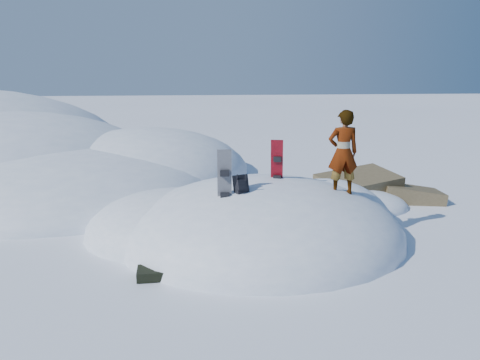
{
  "coord_description": "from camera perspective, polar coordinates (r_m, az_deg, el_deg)",
  "views": [
    {
      "loc": [
        -1.59,
        -10.77,
        4.13
      ],
      "look_at": [
        -0.52,
        0.3,
        1.43
      ],
      "focal_mm": 35.0,
      "sensor_mm": 36.0,
      "label": 1
    }
  ],
  "objects": [
    {
      "name": "backpack",
      "position": [
        10.37,
        0.11,
        -0.49
      ],
      "size": [
        0.39,
        0.42,
        0.48
      ],
      "rotation": [
        0.0,
        0.0,
        0.44
      ],
      "color": "black",
      "rests_on": "snow_mound"
    },
    {
      "name": "ground",
      "position": [
        11.64,
        2.7,
        -7.16
      ],
      "size": [
        120.0,
        120.0,
        0.0
      ],
      "primitive_type": "plane",
      "color": "white",
      "rests_on": "ground"
    },
    {
      "name": "snow_mound",
      "position": [
        11.84,
        1.7,
        -6.79
      ],
      "size": [
        8.0,
        6.0,
        3.0
      ],
      "color": "white",
      "rests_on": "ground"
    },
    {
      "name": "snowboard_dark",
      "position": [
        10.27,
        -1.89,
        -0.81
      ],
      "size": [
        0.32,
        0.2,
        1.68
      ],
      "rotation": [
        0.0,
        0.0,
        -0.03
      ],
      "color": "black",
      "rests_on": "snow_mound"
    },
    {
      "name": "gear_pile",
      "position": [
        9.73,
        -9.98,
        -10.92
      ],
      "size": [
        0.92,
        0.69,
        0.25
      ],
      "rotation": [
        0.0,
        0.0,
        0.05
      ],
      "color": "black",
      "rests_on": "ground"
    },
    {
      "name": "rock_outcrop",
      "position": [
        15.32,
        14.97,
        -2.42
      ],
      "size": [
        4.68,
        4.41,
        1.68
      ],
      "color": "brown",
      "rests_on": "ground"
    },
    {
      "name": "person",
      "position": [
        11.2,
        12.44,
        3.3
      ],
      "size": [
        0.74,
        0.49,
        1.99
      ],
      "primitive_type": "imported",
      "rotation": [
        0.0,
        0.0,
        3.16
      ],
      "color": "slate",
      "rests_on": "snow_mound"
    },
    {
      "name": "snowboard_red",
      "position": [
        11.46,
        4.52,
        1.16
      ],
      "size": [
        0.34,
        0.28,
        1.57
      ],
      "rotation": [
        0.0,
        0.0,
        -0.26
      ],
      "color": "red",
      "rests_on": "snow_mound"
    }
  ]
}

